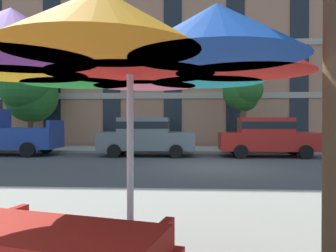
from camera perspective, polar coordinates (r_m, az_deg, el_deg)
The scene contains 9 objects.
ground_plane at distance 12.10m, azimuth 7.78°, elevation -6.84°, with size 120.00×120.00×0.00m, color #424244.
sidewalk_far at distance 18.85m, azimuth 6.28°, elevation -3.95°, with size 56.00×3.60×0.12m, color #9E998E.
apartment_building at distance 28.14m, azimuth 5.50°, elevation 17.25°, with size 38.10×12.08×19.20m.
pickup_blue at distance 18.09m, azimuth -26.29°, elevation -1.14°, with size 5.10×2.12×2.20m.
sedan_gray at distance 15.81m, azimuth -3.67°, elevation -1.61°, with size 4.40×1.98×1.78m.
sedan_red at distance 16.07m, azimuth 16.28°, elevation -1.59°, with size 4.40×1.98×1.78m.
street_tree_left at distance 21.35m, azimuth -22.06°, elevation 5.88°, with size 3.13×3.59×5.19m.
street_tree_middle at distance 18.82m, azimuth 12.46°, elevation 5.37°, with size 2.12×2.04×4.18m.
patio_umbrella at distance 3.07m, azimuth -6.37°, elevation 12.08°, with size 3.17×3.17×2.45m.
Camera 1 is at (-0.87, -11.97, 1.59)m, focal length 36.41 mm.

